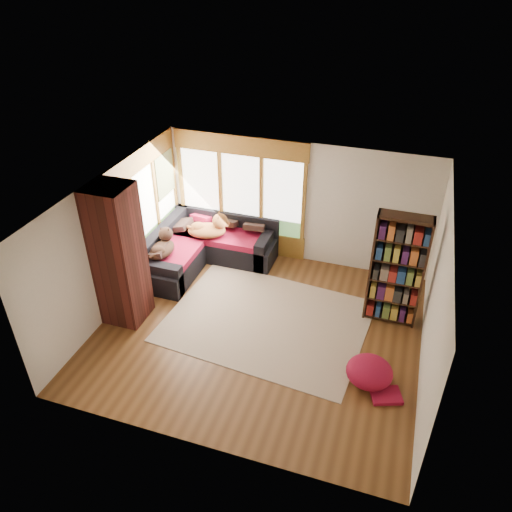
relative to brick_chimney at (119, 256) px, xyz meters
The scene contains 17 objects.
floor 2.75m from the brick_chimney, ahead, with size 5.50×5.50×0.00m, color #533117.
ceiling 2.75m from the brick_chimney, ahead, with size 5.50×5.50×0.00m, color white.
wall_back 3.73m from the brick_chimney, 49.90° to the left, with size 5.50×0.04×2.60m, color silver.
wall_front 3.22m from the brick_chimney, 41.86° to the right, with size 5.50×0.04×2.60m, color silver.
wall_left 0.49m from the brick_chimney, 135.00° to the left, with size 0.04×5.00×2.60m, color silver.
wall_right 5.16m from the brick_chimney, ahead, with size 0.04×5.00×2.60m, color silver.
windows_back 3.07m from the brick_chimney, 66.95° to the left, with size 2.82×0.10×1.90m.
windows_left 1.58m from the brick_chimney, 101.66° to the left, with size 0.10×2.62×1.90m.
roller_blind 2.44m from the brick_chimney, 96.95° to the left, with size 0.03×0.72×0.90m, color #738053.
brick_chimney is the anchor object (origin of this frame).
sectional_sofa 2.32m from the brick_chimney, 77.71° to the left, with size 2.20×2.20×0.80m.
area_rug 2.85m from the brick_chimney, 14.34° to the left, with size 3.48×2.66×0.01m, color silver.
bookshelf 4.75m from the brick_chimney, 17.03° to the left, with size 0.91×0.30×2.12m.
pouf 4.54m from the brick_chimney, ahead, with size 0.72×0.72×0.39m, color maroon.
dog_tan 2.37m from the brick_chimney, 71.38° to the left, with size 0.92×0.72×0.45m.
dog_brindle 1.41m from the brick_chimney, 85.31° to the left, with size 0.51×0.77×0.41m.
throw_pillows 2.31m from the brick_chimney, 77.57° to the left, with size 1.98×1.68×0.45m.
Camera 1 is at (2.04, -6.37, 5.92)m, focal length 35.00 mm.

